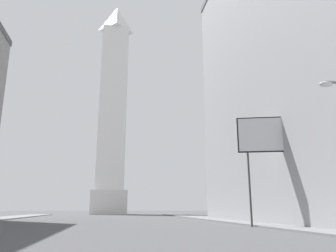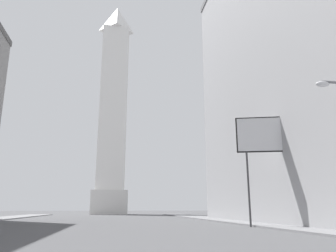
% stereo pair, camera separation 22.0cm
% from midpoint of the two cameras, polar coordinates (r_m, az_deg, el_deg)
% --- Properties ---
extents(sidewalk_right, '(5.00, 104.91, 0.15)m').
position_cam_midpoint_polar(sidewalk_right, '(35.14, 16.18, -16.03)').
color(sidewalk_right, slate).
rests_on(sidewalk_right, ground_plane).
extents(obelisk, '(9.07, 9.07, 59.78)m').
position_cam_midpoint_polar(obelisk, '(91.85, -9.45, 3.12)').
color(obelisk, silver).
rests_on(obelisk, ground_plane).
extents(billboard_sign, '(5.00, 1.67, 9.83)m').
position_cam_midpoint_polar(billboard_sign, '(31.38, 16.72, -2.01)').
color(billboard_sign, '#3F3F42').
rests_on(billboard_sign, ground_plane).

